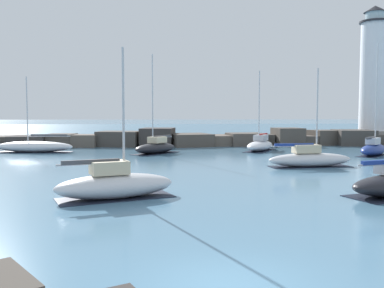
# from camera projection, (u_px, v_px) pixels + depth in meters

# --- Properties ---
(ground_plane) EXTENTS (600.00, 600.00, 0.00)m
(ground_plane) POSITION_uv_depth(u_px,v_px,m) (226.00, 287.00, 10.14)
(ground_plane) COLOR teal
(open_sea_beyond) EXTENTS (400.00, 116.00, 0.01)m
(open_sea_beyond) POSITION_uv_depth(u_px,v_px,m) (160.00, 129.00, 114.54)
(open_sea_beyond) COLOR teal
(open_sea_beyond) RESTS_ON ground
(breakwater_jetty) EXTENTS (64.23, 7.22, 2.30)m
(breakwater_jetty) POSITION_uv_depth(u_px,v_px,m) (195.00, 139.00, 55.10)
(breakwater_jetty) COLOR brown
(breakwater_jetty) RESTS_ON ground
(lighthouse) EXTENTS (4.73, 4.73, 18.62)m
(lighthouse) POSITION_uv_depth(u_px,v_px,m) (373.00, 83.00, 58.05)
(lighthouse) COLOR gray
(lighthouse) RESTS_ON ground
(sailboat_moored_0) EXTENTS (6.27, 4.10, 7.33)m
(sailboat_moored_0) POSITION_uv_depth(u_px,v_px,m) (115.00, 184.00, 20.86)
(sailboat_moored_0) COLOR silver
(sailboat_moored_0) RESTS_ON ground
(sailboat_moored_1) EXTENTS (5.19, 6.80, 8.81)m
(sailboat_moored_1) POSITION_uv_depth(u_px,v_px,m) (260.00, 145.00, 47.74)
(sailboat_moored_1) COLOR white
(sailboat_moored_1) RESTS_ON ground
(sailboat_moored_4) EXTENTS (6.84, 2.44, 7.62)m
(sailboat_moored_4) POSITION_uv_depth(u_px,v_px,m) (310.00, 159.00, 33.22)
(sailboat_moored_4) COLOR silver
(sailboat_moored_4) RESTS_ON ground
(sailboat_moored_5) EXTENTS (5.48, 6.10, 10.17)m
(sailboat_moored_5) POSITION_uv_depth(u_px,v_px,m) (156.00, 147.00, 44.47)
(sailboat_moored_5) COLOR black
(sailboat_moored_5) RESTS_ON ground
(sailboat_moored_6) EXTENTS (5.19, 5.31, 10.99)m
(sailboat_moored_6) POSITION_uv_depth(u_px,v_px,m) (373.00, 148.00, 42.17)
(sailboat_moored_6) COLOR navy
(sailboat_moored_6) RESTS_ON ground
(sailboat_moored_8) EXTENTS (8.56, 3.30, 8.06)m
(sailboat_moored_8) POSITION_uv_depth(u_px,v_px,m) (34.00, 147.00, 45.76)
(sailboat_moored_8) COLOR white
(sailboat_moored_8) RESTS_ON ground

